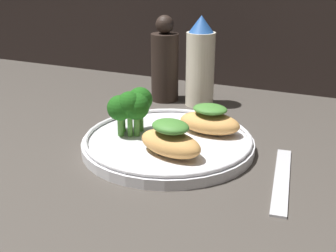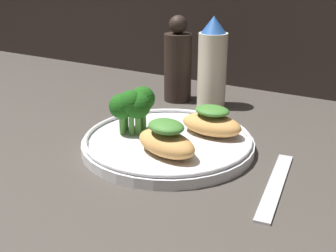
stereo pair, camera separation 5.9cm
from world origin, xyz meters
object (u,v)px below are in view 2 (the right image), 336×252
(sauce_bottle, at_px, (212,64))
(plate, at_px, (168,142))
(pepper_grinder, at_px, (178,64))
(broccoli_bunch, at_px, (132,104))

(sauce_bottle, bearing_deg, plate, -82.00)
(plate, distance_m, pepper_grinder, 0.23)
(broccoli_bunch, bearing_deg, pepper_grinder, 101.42)
(plate, distance_m, sauce_bottle, 0.22)
(pepper_grinder, bearing_deg, broccoli_bunch, -78.58)
(plate, bearing_deg, pepper_grinder, 115.95)
(pepper_grinder, bearing_deg, plate, -64.05)
(plate, relative_size, pepper_grinder, 1.53)
(broccoli_bunch, distance_m, pepper_grinder, 0.21)
(plate, height_order, sauce_bottle, sauce_bottle)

